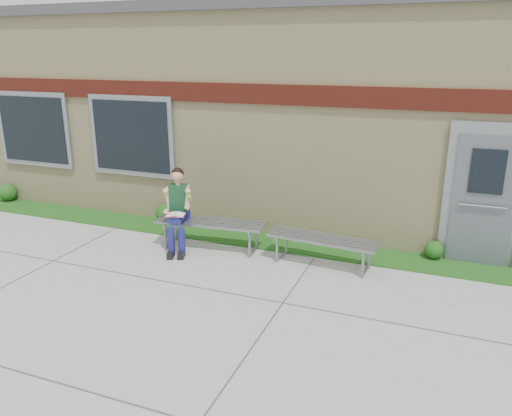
% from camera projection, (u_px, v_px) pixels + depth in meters
% --- Properties ---
extents(ground, '(80.00, 80.00, 0.00)m').
position_uv_depth(ground, '(201.00, 307.00, 6.77)').
color(ground, '#9E9E99').
rests_on(ground, ground).
extents(grass_strip, '(16.00, 0.80, 0.02)m').
position_uv_depth(grass_strip, '(267.00, 241.00, 9.08)').
color(grass_strip, '#225316').
rests_on(grass_strip, ground).
extents(school_building, '(16.20, 6.22, 4.20)m').
position_uv_depth(school_building, '(318.00, 106.00, 11.46)').
color(school_building, beige).
rests_on(school_building, ground).
extents(bench_left, '(1.96, 0.73, 0.50)m').
position_uv_depth(bench_left, '(211.00, 227.00, 8.69)').
color(bench_left, gray).
rests_on(bench_left, ground).
extents(bench_right, '(1.82, 0.65, 0.46)m').
position_uv_depth(bench_right, '(323.00, 244.00, 8.00)').
color(bench_right, gray).
rests_on(bench_right, ground).
extents(girl, '(0.61, 0.87, 1.42)m').
position_uv_depth(girl, '(178.00, 208.00, 8.57)').
color(girl, navy).
rests_on(girl, ground).
extents(shrub_west, '(0.40, 0.40, 0.40)m').
position_uv_depth(shrub_west, '(8.00, 192.00, 11.45)').
color(shrub_west, '#225316').
rests_on(shrub_west, grass_strip).
extents(shrub_mid, '(0.38, 0.38, 0.38)m').
position_uv_depth(shrub_mid, '(165.00, 213.00, 10.02)').
color(shrub_mid, '#225316').
rests_on(shrub_mid, grass_strip).
extents(shrub_east, '(0.30, 0.30, 0.30)m').
position_uv_depth(shrub_east, '(434.00, 250.00, 8.27)').
color(shrub_east, '#225316').
rests_on(shrub_east, grass_strip).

